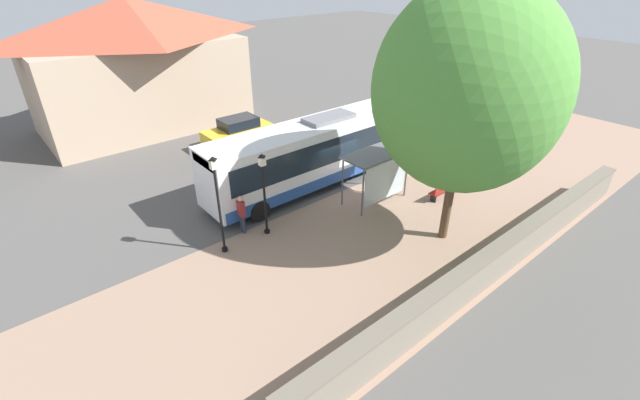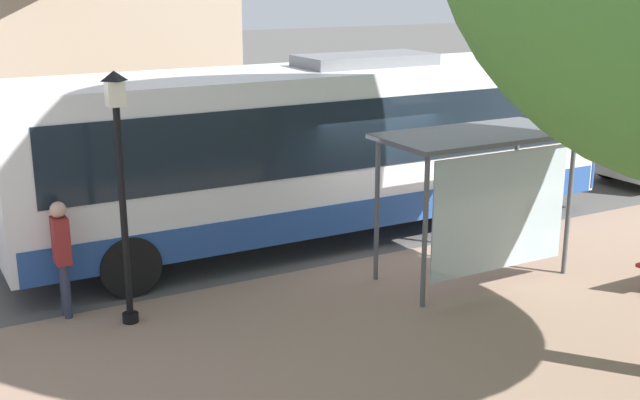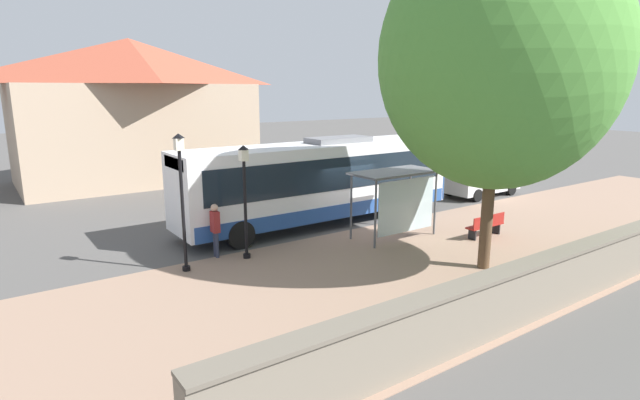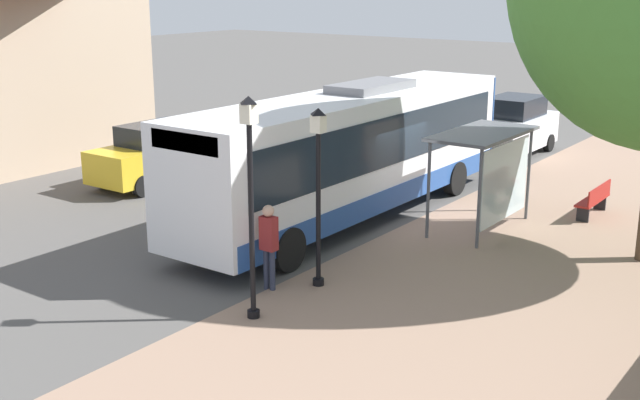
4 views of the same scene
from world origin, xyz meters
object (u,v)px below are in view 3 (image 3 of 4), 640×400
(bench, at_px, (486,225))
(parked_car_behind_bus, at_px, (481,176))
(bus_shelter, at_px, (398,183))
(parked_car_far_lane, at_px, (236,179))
(pedestrian, at_px, (215,226))
(shade_tree, at_px, (499,58))
(bus, at_px, (321,180))
(street_lamp_far, at_px, (182,191))
(street_lamp_near, at_px, (245,192))

(bench, distance_m, parked_car_behind_bus, 7.94)
(bus_shelter, xyz_separation_m, parked_car_behind_bus, (3.10, -8.98, -1.07))
(parked_car_far_lane, bearing_deg, pedestrian, 150.40)
(bus_shelter, relative_size, parked_car_behind_bus, 0.76)
(bus_shelter, relative_size, shade_tree, 0.33)
(parked_car_behind_bus, bearing_deg, shade_tree, 127.98)
(pedestrian, distance_m, parked_car_far_lane, 9.83)
(bus, height_order, parked_car_behind_bus, bus)
(parked_car_behind_bus, bearing_deg, street_lamp_far, 96.75)
(street_lamp_far, height_order, parked_car_behind_bus, street_lamp_far)
(bench, distance_m, parked_car_far_lane, 12.97)
(street_lamp_far, bearing_deg, street_lamp_near, -90.35)
(bus_shelter, distance_m, parked_car_behind_bus, 9.56)
(street_lamp_near, height_order, shade_tree, shade_tree)
(bus_shelter, relative_size, street_lamp_near, 0.88)
(pedestrian, relative_size, street_lamp_near, 0.49)
(parked_car_behind_bus, bearing_deg, pedestrian, 94.86)
(parked_car_far_lane, bearing_deg, street_lamp_near, 156.13)
(bus, xyz_separation_m, parked_car_behind_bus, (-0.26, -10.04, -0.82))
(street_lamp_near, relative_size, street_lamp_far, 0.89)
(pedestrian, height_order, bench, pedestrian)
(street_lamp_far, xyz_separation_m, parked_car_far_lane, (9.21, -6.13, -1.58))
(street_lamp_near, xyz_separation_m, street_lamp_far, (0.01, 2.05, 0.26))
(pedestrian, relative_size, shade_tree, 0.18)
(bus, bearing_deg, parked_car_far_lane, 3.97)
(parked_car_behind_bus, bearing_deg, street_lamp_near, 97.73)
(pedestrian, distance_m, parked_car_behind_bus, 15.44)
(shade_tree, bearing_deg, street_lamp_far, 56.63)
(bench, distance_m, street_lamp_near, 9.12)
(parked_car_behind_bus, relative_size, parked_car_far_lane, 1.01)
(street_lamp_near, xyz_separation_m, parked_car_far_lane, (9.22, -4.08, -1.32))
(bus, relative_size, bench, 6.81)
(bus_shelter, bearing_deg, street_lamp_far, 81.65)
(bus, relative_size, bus_shelter, 3.67)
(street_lamp_near, bearing_deg, pedestrian, 48.77)
(bus_shelter, bearing_deg, bus, 17.53)
(bus, relative_size, street_lamp_far, 2.88)
(shade_tree, bearing_deg, pedestrian, 48.20)
(bus_shelter, bearing_deg, bench, -123.72)
(street_lamp_near, bearing_deg, parked_car_far_lane, -23.87)
(bus_shelter, relative_size, parked_car_far_lane, 0.77)
(street_lamp_far, relative_size, parked_car_far_lane, 0.99)
(bench, height_order, parked_car_far_lane, parked_car_far_lane)
(bench, xyz_separation_m, parked_car_far_lane, (12.21, 4.36, 0.43))
(bench, bearing_deg, pedestrian, 68.28)
(shade_tree, height_order, parked_car_far_lane, shade_tree)
(street_lamp_near, bearing_deg, parked_car_behind_bus, -82.27)
(bench, xyz_separation_m, street_lamp_far, (3.00, 10.49, 2.01))
(bench, height_order, street_lamp_far, street_lamp_far)
(pedestrian, bearing_deg, street_lamp_far, 117.48)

